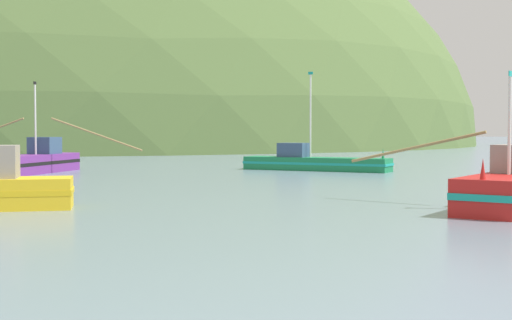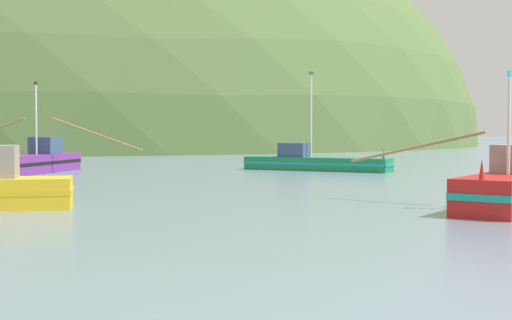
% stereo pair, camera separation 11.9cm
% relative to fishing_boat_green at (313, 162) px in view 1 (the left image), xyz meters
% --- Properties ---
extents(hill_far_right, '(191.33, 153.06, 106.74)m').
position_rel_fishing_boat_green_xyz_m(hill_far_right, '(-58.44, 97.31, -0.61)').
color(hill_far_right, '#516B38').
rests_on(hill_far_right, ground).
extents(fishing_boat_green, '(10.66, 6.55, 7.09)m').
position_rel_fishing_boat_green_xyz_m(fishing_boat_green, '(0.00, 0.00, 0.00)').
color(fishing_boat_green, '#197A47').
rests_on(fishing_boat_green, ground).
extents(fishing_boat_purple, '(14.77, 8.71, 6.18)m').
position_rel_fishing_boat_green_xyz_m(fishing_boat_purple, '(-18.88, -3.08, 0.20)').
color(fishing_boat_purple, '#6B2D84').
rests_on(fishing_boat_purple, ground).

